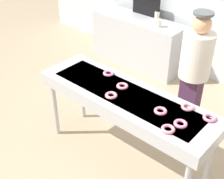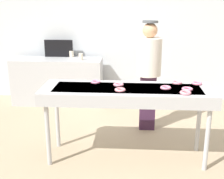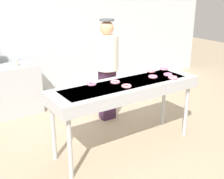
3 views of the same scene
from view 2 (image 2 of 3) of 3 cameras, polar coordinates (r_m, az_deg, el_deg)
The scene contains 16 objects.
ground_plane at distance 4.08m, azimuth 2.68°, elevation -12.55°, with size 16.00×16.00×0.00m, color tan.
back_wall at distance 6.02m, azimuth 3.38°, elevation 13.29°, with size 8.00×0.12×3.22m, color silver.
fryer_conveyor at distance 3.72m, azimuth 2.87°, elevation -0.93°, with size 2.11×0.64×0.95m.
strawberry_donut_0 at distance 3.56m, azimuth 1.53°, elevation -0.05°, with size 0.13×0.13×0.03m, color pink.
strawberry_donut_1 at distance 3.90m, azimuth -3.10°, elevation 1.45°, with size 0.13×0.13×0.03m, color pink.
strawberry_donut_2 at distance 3.98m, azimuth 15.68°, elevation 1.15°, with size 0.13×0.13×0.03m, color pink.
strawberry_donut_3 at distance 3.94m, azimuth 12.14°, elevation 1.28°, with size 0.13×0.13×0.03m, color pink.
strawberry_donut_4 at distance 3.70m, azimuth 10.07°, elevation 0.34°, with size 0.13×0.13×0.03m, color pink.
strawberry_donut_5 at distance 3.70m, azimuth 14.00°, elevation 0.08°, with size 0.13×0.13×0.03m, color pink.
strawberry_donut_6 at distance 3.56m, azimuth 13.67°, elevation -0.58°, with size 0.13×0.13×0.03m, color pink.
strawberry_donut_7 at distance 3.77m, azimuth 1.24°, elevation 0.94°, with size 0.13×0.13×0.03m, color pink.
worker_baker at distance 4.60m, azimuth 6.92°, elevation 3.98°, with size 0.37×0.37×1.68m.
prep_counter at distance 5.95m, azimuth -10.18°, elevation 1.54°, with size 1.71×0.53×0.88m, color #B7BABF.
paper_cup_0 at distance 5.97m, azimuth -7.63°, elevation 6.66°, with size 0.08×0.08×0.12m, color beige.
paper_cup_1 at distance 5.66m, azimuth -5.87°, elevation 6.13°, with size 0.08×0.08×0.12m, color beige.
menu_display at distance 6.02m, azimuth -10.00°, elevation 7.64°, with size 0.55×0.04×0.33m, color black.
Camera 2 is at (0.04, -3.54, 2.03)m, focal length 48.53 mm.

